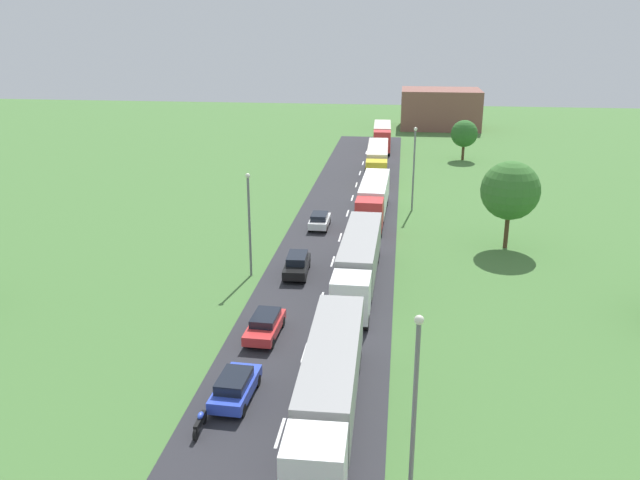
% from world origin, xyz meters
% --- Properties ---
extents(road, '(10.00, 140.00, 0.06)m').
position_xyz_m(road, '(0.00, 24.50, 0.03)').
color(road, '#2B2B30').
rests_on(road, ground).
extents(lane_marking_centre, '(0.16, 121.40, 0.01)m').
position_xyz_m(lane_marking_centre, '(0.00, 21.61, 0.07)').
color(lane_marking_centre, white).
rests_on(lane_marking_centre, road).
extents(truck_lead, '(2.69, 14.65, 3.49)m').
position_xyz_m(truck_lead, '(2.20, 12.01, 2.10)').
color(truck_lead, white).
rests_on(truck_lead, road).
extents(truck_second, '(2.67, 15.13, 3.53)m').
position_xyz_m(truck_second, '(2.41, 29.18, 2.10)').
color(truck_second, white).
rests_on(truck_second, road).
extents(truck_third, '(2.75, 13.51, 3.49)m').
position_xyz_m(truck_third, '(2.61, 46.97, 2.09)').
color(truck_third, red).
rests_on(truck_third, road).
extents(truck_fourth, '(2.78, 14.67, 3.53)m').
position_xyz_m(truck_fourth, '(2.21, 65.66, 2.10)').
color(truck_fourth, yellow).
rests_on(truck_fourth, road).
extents(truck_fifth, '(2.83, 12.35, 3.53)m').
position_xyz_m(truck_fifth, '(2.16, 83.91, 2.11)').
color(truck_fifth, red).
rests_on(truck_fifth, road).
extents(car_second, '(1.91, 4.21, 1.46)m').
position_xyz_m(car_second, '(-2.77, 13.26, 0.82)').
color(car_second, blue).
rests_on(car_second, road).
extents(car_third, '(1.90, 4.41, 1.38)m').
position_xyz_m(car_third, '(-2.73, 20.48, 0.80)').
color(car_third, red).
rests_on(car_third, road).
extents(car_fourth, '(1.90, 4.57, 1.54)m').
position_xyz_m(car_fourth, '(-2.43, 30.93, 0.86)').
color(car_fourth, black).
rests_on(car_fourth, road).
extents(car_fifth, '(1.73, 3.92, 1.44)m').
position_xyz_m(car_fifth, '(-2.19, 42.80, 0.82)').
color(car_fifth, white).
rests_on(car_fifth, road).
extents(motorcycle_courier, '(0.28, 1.94, 0.91)m').
position_xyz_m(motorcycle_courier, '(-3.75, 10.38, 0.54)').
color(motorcycle_courier, black).
rests_on(motorcycle_courier, road).
extents(lamppost_lead, '(0.36, 0.36, 8.58)m').
position_xyz_m(lamppost_lead, '(6.01, 6.24, 4.77)').
color(lamppost_lead, slate).
rests_on(lamppost_lead, ground).
extents(lamppost_second, '(0.36, 0.36, 7.96)m').
position_xyz_m(lamppost_second, '(-5.89, 30.38, 4.46)').
color(lamppost_second, slate).
rests_on(lamppost_second, ground).
extents(lamppost_third, '(0.36, 0.36, 8.54)m').
position_xyz_m(lamppost_third, '(6.44, 50.14, 4.75)').
color(lamppost_third, slate).
rests_on(lamppost_third, ground).
extents(tree_oak, '(4.94, 4.94, 7.52)m').
position_xyz_m(tree_oak, '(14.31, 39.45, 5.04)').
color(tree_oak, '#513823').
rests_on(tree_oak, ground).
extents(tree_birch, '(3.70, 3.70, 5.55)m').
position_xyz_m(tree_birch, '(13.71, 77.08, 3.68)').
color(tree_birch, '#513823').
rests_on(tree_birch, ground).
extents(distant_building, '(14.01, 10.71, 6.91)m').
position_xyz_m(distant_building, '(11.81, 106.04, 3.45)').
color(distant_building, brown).
rests_on(distant_building, ground).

